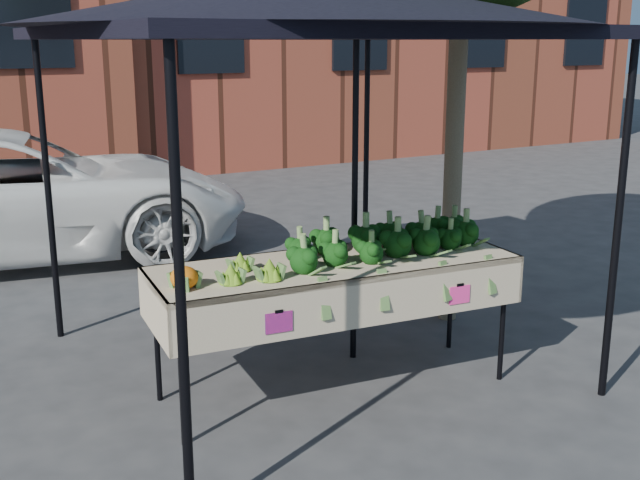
% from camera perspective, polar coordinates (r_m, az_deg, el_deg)
% --- Properties ---
extents(ground, '(90.00, 90.00, 0.00)m').
position_cam_1_polar(ground, '(5.52, 2.26, -10.19)').
color(ground, '#2F2F32').
extents(table, '(2.47, 1.04, 0.90)m').
position_cam_1_polar(table, '(5.22, 1.10, -6.34)').
color(table, beige).
rests_on(table, ground).
extents(canopy, '(3.16, 3.16, 2.74)m').
position_cam_1_polar(canopy, '(5.41, -1.03, 4.53)').
color(canopy, black).
rests_on(canopy, ground).
extents(broccoli_heap, '(1.58, 0.55, 0.23)m').
position_cam_1_polar(broccoli_heap, '(5.27, 4.63, 0.29)').
color(broccoli_heap, '#0E3410').
rests_on(broccoli_heap, table).
extents(romanesco_cluster, '(0.41, 0.45, 0.18)m').
position_cam_1_polar(romanesco_cluster, '(4.74, -5.68, -1.67)').
color(romanesco_cluster, '#78A927').
rests_on(romanesco_cluster, table).
extents(cauliflower_pair, '(0.18, 0.18, 0.16)m').
position_cam_1_polar(cauliflower_pair, '(4.57, -9.89, -2.53)').
color(cauliflower_pair, orange).
rests_on(cauliflower_pair, table).
extents(street_tree, '(2.20, 2.20, 4.34)m').
position_cam_1_polar(street_tree, '(6.38, 10.04, 13.03)').
color(street_tree, '#1E4C14').
rests_on(street_tree, ground).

